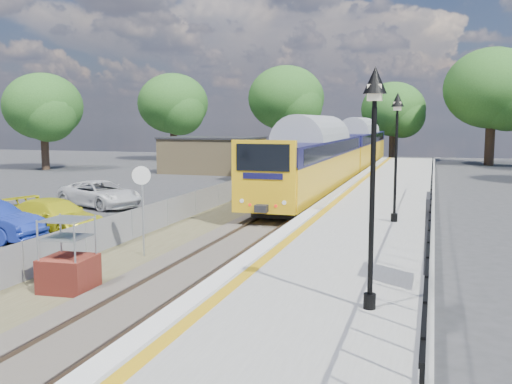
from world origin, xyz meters
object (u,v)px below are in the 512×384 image
at_px(victorian_lamp_south, 374,132).
at_px(train, 342,150).
at_px(victorian_lamp_north, 397,127).
at_px(car_yellow, 55,216).
at_px(car_white, 101,194).
at_px(speed_sign, 142,195).
at_px(brick_plinth, 68,257).

xyz_separation_m(victorian_lamp_south, train, (-5.50, 31.68, -1.96)).
relative_size(victorian_lamp_south, train, 0.11).
bearing_deg(train, victorian_lamp_south, -80.15).
height_order(victorian_lamp_north, car_yellow, victorian_lamp_north).
bearing_deg(car_yellow, car_white, 33.26).
bearing_deg(train, speed_sign, -95.50).
xyz_separation_m(train, car_white, (-10.10, -16.56, -1.65)).
height_order(train, car_yellow, train).
xyz_separation_m(victorian_lamp_south, speed_sign, (-8.00, 5.73, -2.20)).
bearing_deg(train, car_white, -121.36).
relative_size(brick_plinth, car_white, 0.40).
xyz_separation_m(victorian_lamp_north, train, (-5.30, 21.68, -1.96)).
height_order(train, car_white, train).
height_order(victorian_lamp_north, car_white, victorian_lamp_north).
xyz_separation_m(brick_plinth, car_white, (-7.60, 13.43, -0.27)).
bearing_deg(speed_sign, train, 64.79).
relative_size(brick_plinth, car_yellow, 0.42).
height_order(victorian_lamp_south, car_white, victorian_lamp_south).
bearing_deg(brick_plinth, victorian_lamp_north, 46.83).
bearing_deg(brick_plinth, car_yellow, 128.81).
bearing_deg(speed_sign, victorian_lamp_south, -55.32).
bearing_deg(car_white, car_yellow, -140.65).
height_order(victorian_lamp_south, speed_sign, victorian_lamp_south).
distance_m(brick_plinth, speed_sign, 4.20).
relative_size(victorian_lamp_north, speed_sign, 1.51).
xyz_separation_m(victorian_lamp_south, car_white, (-15.60, 15.11, -3.61)).
relative_size(victorian_lamp_north, brick_plinth, 2.30).
distance_m(brick_plinth, car_yellow, 8.62).
height_order(train, brick_plinth, train).
bearing_deg(car_white, speed_sign, -119.78).
bearing_deg(brick_plinth, victorian_lamp_south, -11.90).
bearing_deg(victorian_lamp_south, car_yellow, 147.93).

